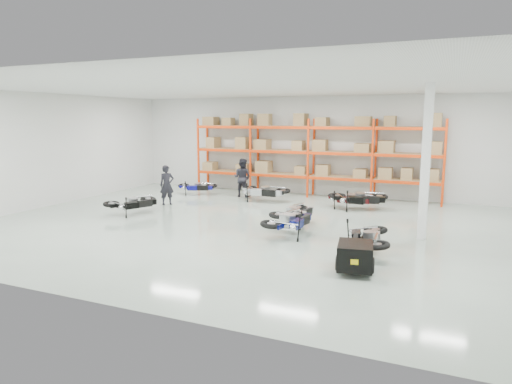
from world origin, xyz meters
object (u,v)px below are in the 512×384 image
at_px(moto_black_far_left, 133,200).
at_px(moto_back_b, 264,188).
at_px(moto_back_c, 360,195).
at_px(person_left, 167,185).
at_px(moto_silver_left, 295,209).
at_px(trailer, 355,256).
at_px(moto_touring_right, 368,233).
at_px(moto_back_d, 350,196).
at_px(moto_back_a, 197,184).
at_px(person_back, 242,178).
at_px(moto_blue_centre, 290,217).

height_order(moto_black_far_left, moto_back_b, moto_back_b).
height_order(moto_back_c, person_left, person_left).
distance_m(moto_silver_left, trailer, 4.82).
bearing_deg(moto_touring_right, moto_back_d, 96.19).
xyz_separation_m(moto_silver_left, moto_back_b, (-2.63, 3.64, 0.04)).
relative_size(moto_back_a, moto_back_c, 0.81).
xyz_separation_m(moto_back_c, person_back, (-5.44, 0.92, 0.27)).
bearing_deg(moto_back_d, moto_blue_centre, 177.48).
distance_m(moto_silver_left, person_back, 5.92).
height_order(moto_back_d, person_left, person_left).
height_order(moto_blue_centre, moto_back_c, moto_back_c).
relative_size(moto_silver_left, moto_back_b, 0.93).
distance_m(moto_touring_right, moto_back_d, 6.10).
xyz_separation_m(moto_black_far_left, person_left, (0.06, 2.11, 0.28)).
bearing_deg(moto_blue_centre, moto_back_b, -53.07).
xyz_separation_m(moto_silver_left, moto_back_d, (1.09, 3.52, -0.02)).
bearing_deg(moto_back_a, person_back, -100.65).
xyz_separation_m(moto_touring_right, person_left, (-8.77, 3.74, 0.24)).
distance_m(moto_blue_centre, person_back, 7.14).
distance_m(moto_black_far_left, person_back, 5.50).
bearing_deg(person_back, moto_black_far_left, 70.55).
bearing_deg(person_left, moto_silver_left, -63.69).
distance_m(moto_blue_centre, moto_back_a, 8.37).
bearing_deg(moto_back_d, moto_black_far_left, 127.27).
distance_m(moto_silver_left, moto_back_a, 7.33).
relative_size(moto_touring_right, moto_back_d, 1.09).
height_order(trailer, moto_back_a, moto_back_a).
bearing_deg(person_back, moto_back_d, 173.25).
bearing_deg(trailer, moto_back_a, 128.41).
distance_m(moto_black_far_left, moto_touring_right, 8.98).
bearing_deg(person_back, moto_silver_left, 135.11).
relative_size(moto_touring_right, person_left, 1.14).
relative_size(moto_blue_centre, moto_black_far_left, 1.09).
height_order(moto_black_far_left, trailer, moto_black_far_left).
bearing_deg(moto_silver_left, moto_back_c, -102.81).
xyz_separation_m(moto_back_a, person_left, (0.14, -2.60, 0.33)).
xyz_separation_m(moto_back_a, person_back, (2.16, 0.37, 0.38)).
height_order(trailer, moto_back_c, moto_back_c).
bearing_deg(person_back, person_left, 58.62).
bearing_deg(person_back, moto_back_a, 12.48).
xyz_separation_m(trailer, moto_back_b, (-5.40, 7.58, 0.17)).
bearing_deg(moto_touring_right, moto_back_a, 134.68).
height_order(moto_blue_centre, moto_silver_left, moto_blue_centre).
relative_size(moto_touring_right, moto_back_a, 1.18).
distance_m(moto_silver_left, moto_back_d, 3.68).
bearing_deg(moto_back_a, moto_back_d, -114.17).
height_order(moto_silver_left, trailer, moto_silver_left).
xyz_separation_m(moto_back_d, person_left, (-7.08, -2.12, 0.29)).
xyz_separation_m(moto_blue_centre, moto_touring_right, (2.47, -1.00, -0.02)).
relative_size(moto_black_far_left, trailer, 1.04).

